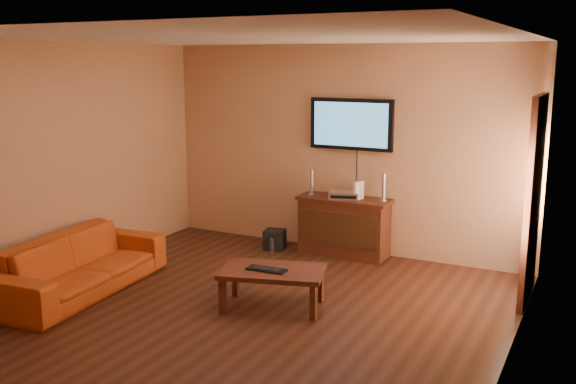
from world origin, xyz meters
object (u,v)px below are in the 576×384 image
Objects in this scene: television at (351,124)px; coffee_table at (273,274)px; sofa at (80,255)px; speaker_left at (312,183)px; subwoofer at (275,239)px; speaker_right at (383,188)px; media_console at (344,226)px; bottle at (272,246)px; keyboard at (266,269)px; game_console at (358,190)px; av_receiver at (344,195)px.

television reaches higher than coffee_table.
sofa is (-2.10, -0.53, 0.06)m from coffee_table.
television reaches higher than speaker_left.
television reaches higher than subwoofer.
sofa is 3.04m from speaker_left.
speaker_right is at bearing 3.59° from speaker_left.
sofa reaches higher than media_console.
bottle is (-0.93, 1.68, -0.26)m from coffee_table.
media_console is at bearing -90.00° from television.
television is 0.93m from speaker_right.
speaker_left is 0.80× the size of keyboard.
game_console is at bearing 85.78° from coffee_table.
media_console is 0.53m from game_console.
game_console is (0.19, -0.01, 0.49)m from media_console.
speaker_right is at bearing 26.40° from game_console.
av_receiver is at bearing 19.75° from bottle.
bottle is at bearing -86.31° from subwoofer.
keyboard reaches higher than bottle.
keyboard is at bearing -62.98° from bottle.
sofa is 6.38× the size of speaker_left.
av_receiver is 0.91× the size of keyboard.
keyboard is at bearing -107.04° from av_receiver.
bottle is at bearing -143.26° from speaker_left.
coffee_table is at bearing -75.99° from speaker_left.
media_console is 3.62× the size of speaker_left.
television reaches higher than speaker_right.
game_console is at bearing 17.07° from bottle.
subwoofer is 0.63× the size of keyboard.
av_receiver is at bearing -2.58° from subwoofer.
media_console is 2.08m from keyboard.
sofa is 2.11m from keyboard.
sofa reaches higher than bottle.
coffee_table is 2.10m from subwoofer.
coffee_table is 5.86× the size of bottle.
speaker_right reaches higher than keyboard.
av_receiver is 1.88× the size of bottle.
speaker_right is (0.51, 0.04, 0.54)m from media_console.
keyboard is (2.06, 0.47, 0.01)m from sofa.
speaker_left is at bearing -161.50° from game_console.
speaker_right is (0.46, 2.06, 0.56)m from coffee_table.
game_console is (2.24, 2.55, 0.46)m from sofa.
subwoofer is (-0.47, -0.15, -0.78)m from speaker_left.
av_receiver is (-0.50, -0.06, -0.12)m from speaker_right.
game_console is at bearing 84.85° from keyboard.
speaker_left is (1.60, 2.54, 0.50)m from sofa.
speaker_right reaches higher than coffee_table.
coffee_table is 2.08m from game_console.
media_console is 3.28m from sofa.
keyboard is at bearing -103.28° from speaker_right.
subwoofer is (-1.12, -0.16, -0.75)m from game_console.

